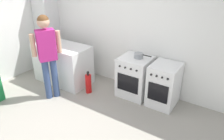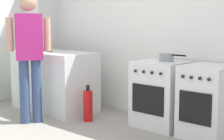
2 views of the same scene
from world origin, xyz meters
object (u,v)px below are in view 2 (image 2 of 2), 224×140
pot (167,57)px  oven_right (207,101)px  oven_left (161,94)px  fire_extinguisher (88,105)px  knife_carving (46,51)px  larder_cabinet (41,42)px  person (29,45)px  knife_chef (47,50)px

pot → oven_right: bearing=-2.5°
oven_left → fire_extinguisher: oven_left is taller
knife_carving → pot: bearing=12.3°
oven_left → fire_extinguisher: 1.01m
knife_carving → fire_extinguisher: size_ratio=0.66×
knife_carving → larder_cabinet: larder_cabinet is taller
pot → person: bearing=-143.9°
oven_right → pot: 0.76m
oven_right → person: person is taller
person → larder_cabinet: bearing=137.9°
pot → knife_chef: (-2.04, -0.31, 0.00)m
oven_left → pot: pot is taller
oven_right → fire_extinguisher: (-1.51, -0.48, -0.21)m
fire_extinguisher → person: bearing=-133.6°
oven_right → person: (-2.04, -1.03, 0.62)m
knife_carving → larder_cabinet: 0.92m
fire_extinguisher → knife_chef: bearing=170.1°
fire_extinguisher → oven_right: bearing=17.6°
larder_cabinet → oven_right: bearing=-1.8°
pot → larder_cabinet: bearing=178.4°
pot → larder_cabinet: larder_cabinet is taller
pot → knife_carving: bearing=-167.7°
fire_extinguisher → larder_cabinet: 2.03m
fire_extinguisher → knife_carving: bearing=175.3°
pot → knife_carving: (-1.93, -0.42, 0.00)m
pot → person: person is taller
oven_left → pot: size_ratio=2.34×
knife_chef → oven_left: bearing=8.1°
oven_right → fire_extinguisher: oven_right is taller
larder_cabinet → knife_carving: bearing=-32.8°
oven_left → fire_extinguisher: (-0.87, -0.48, -0.21)m
oven_right → larder_cabinet: 3.34m
pot → person: size_ratio=0.21×
oven_left → knife_chef: size_ratio=2.73×
pot → fire_extinguisher: bearing=-151.4°
oven_left → knife_carving: 1.98m
larder_cabinet → pot: bearing=-1.6°
larder_cabinet → oven_left: bearing=-2.2°
knife_chef → larder_cabinet: 0.77m
oven_left → knife_chef: (-1.99, -0.28, 0.48)m
person → larder_cabinet: larder_cabinet is taller
oven_left → knife_carving: bearing=-168.1°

